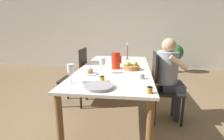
# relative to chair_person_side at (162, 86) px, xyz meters

# --- Properties ---
(ground_plane) EXTENTS (20.00, 20.00, 0.00)m
(ground_plane) POSITION_rel_chair_person_side_xyz_m (-0.68, 0.05, -0.52)
(ground_plane) COLOR #7F6647
(wall_back) EXTENTS (10.00, 0.06, 2.60)m
(wall_back) POSITION_rel_chair_person_side_xyz_m (-0.68, 3.38, 0.78)
(wall_back) COLOR silver
(wall_back) RESTS_ON ground_plane
(dining_table) EXTENTS (1.01, 2.10, 0.75)m
(dining_table) POSITION_rel_chair_person_side_xyz_m (-0.68, 0.05, 0.15)
(dining_table) COLOR silver
(dining_table) RESTS_ON ground_plane
(chair_person_side) EXTENTS (0.42, 0.42, 0.99)m
(chair_person_side) POSITION_rel_chair_person_side_xyz_m (0.00, 0.00, 0.00)
(chair_person_side) COLOR black
(chair_person_side) RESTS_ON ground_plane
(chair_opposite) EXTENTS (0.42, 0.42, 0.99)m
(chair_opposite) POSITION_rel_chair_person_side_xyz_m (-1.37, 0.36, 0.00)
(chair_opposite) COLOR black
(chair_opposite) RESTS_ON ground_plane
(person_seated) EXTENTS (0.39, 0.41, 1.19)m
(person_seated) POSITION_rel_chair_person_side_xyz_m (0.09, 0.03, 0.19)
(person_seated) COLOR #33333D
(person_seated) RESTS_ON ground_plane
(red_pitcher) EXTENTS (0.15, 0.13, 0.24)m
(red_pitcher) POSITION_rel_chair_person_side_xyz_m (-0.67, 0.03, 0.35)
(red_pitcher) COLOR red
(red_pitcher) RESTS_ON dining_table
(wine_glass_water) EXTENTS (0.08, 0.08, 0.20)m
(wine_glass_water) POSITION_rel_chair_person_side_xyz_m (-0.81, -0.26, 0.38)
(wine_glass_water) COLOR white
(wine_glass_water) RESTS_ON dining_table
(wine_glass_juice) EXTENTS (0.08, 0.08, 0.21)m
(wine_glass_juice) POSITION_rel_chair_person_side_xyz_m (-1.08, -0.69, 0.38)
(wine_glass_juice) COLOR white
(wine_glass_juice) RESTS_ON dining_table
(teacup_near_person) EXTENTS (0.12, 0.12, 0.06)m
(teacup_near_person) POSITION_rel_chair_person_side_xyz_m (-0.33, -0.44, 0.26)
(teacup_near_person) COLOR silver
(teacup_near_person) RESTS_ON dining_table
(teacup_across) EXTENTS (0.12, 0.12, 0.06)m
(teacup_across) POSITION_rel_chair_person_side_xyz_m (-0.74, 0.22, 0.26)
(teacup_across) COLOR silver
(teacup_across) RESTS_ON dining_table
(serving_tray) EXTENTS (0.30, 0.30, 0.03)m
(serving_tray) POSITION_rel_chair_person_side_xyz_m (-0.75, -0.82, 0.25)
(serving_tray) COLOR #9E9EA3
(serving_tray) RESTS_ON dining_table
(bread_plate) EXTENTS (0.22, 0.22, 0.08)m
(bread_plate) POSITION_rel_chair_person_side_xyz_m (-0.97, -0.31, 0.25)
(bread_plate) COLOR silver
(bread_plate) RESTS_ON dining_table
(jam_jar_amber) EXTENTS (0.06, 0.06, 0.06)m
(jam_jar_amber) POSITION_rel_chair_person_side_xyz_m (-0.75, -0.60, 0.26)
(jam_jar_amber) COLOR gold
(jam_jar_amber) RESTS_ON dining_table
(jam_jar_red) EXTENTS (0.06, 0.06, 0.06)m
(jam_jar_red) POSITION_rel_chair_person_side_xyz_m (-0.26, -0.90, 0.26)
(jam_jar_red) COLOR #C67A1E
(jam_jar_red) RESTS_ON dining_table
(fruit_bowl) EXTENTS (0.23, 0.23, 0.12)m
(fruit_bowl) POSITION_rel_chair_person_side_xyz_m (-0.44, -0.00, 0.27)
(fruit_bowl) COLOR #9E6B3D
(fruit_bowl) RESTS_ON dining_table
(candlestick_tall) EXTENTS (0.06, 0.06, 0.31)m
(candlestick_tall) POSITION_rel_chair_person_side_xyz_m (-0.53, 0.80, 0.35)
(candlestick_tall) COLOR #4C4238
(candlestick_tall) RESTS_ON dining_table
(potted_plant) EXTENTS (0.48, 0.48, 0.84)m
(potted_plant) POSITION_rel_chair_person_side_xyz_m (0.79, 2.88, 0.04)
(potted_plant) COLOR #A8603D
(potted_plant) RESTS_ON ground_plane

